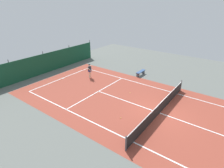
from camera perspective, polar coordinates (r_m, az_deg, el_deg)
ground_plane at (r=15.38m, az=14.51°, el=-8.71°), size 36.00×36.00×0.00m
court_surface at (r=15.38m, az=14.51°, el=-8.70°), size 11.02×26.60×0.01m
tennis_net at (r=15.12m, az=14.71°, el=-7.09°), size 10.12×0.10×1.10m
back_fence at (r=24.44m, az=-20.59°, el=4.98°), size 16.30×0.98×2.70m
tennis_player at (r=21.18m, az=-6.91°, el=4.35°), size 0.65×0.80×1.64m
tennis_ball_near_player at (r=14.32m, az=2.70°, el=-10.44°), size 0.07×0.07×0.07m
tennis_ball_midcourt at (r=21.37m, az=-19.24°, el=0.58°), size 0.07×0.07×0.07m
tennis_ball_by_sideline at (r=17.96m, az=5.60°, el=-2.71°), size 0.07×0.07×0.07m
courtside_bench at (r=22.28m, az=8.86°, el=3.65°), size 1.60×0.40×0.49m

